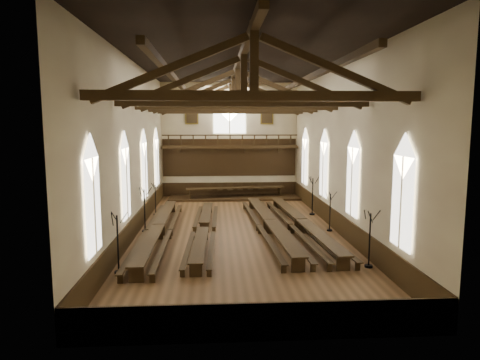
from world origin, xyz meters
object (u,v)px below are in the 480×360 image
Objects in this scene: dais at (236,198)px; candelabrum_left_near at (118,255)px; refectory_row_c at (269,223)px; candelabrum_left_mid at (145,218)px; candelabrum_left_far at (156,205)px; refectory_row_b at (204,228)px; candelabrum_right_far at (312,203)px; candelabrum_right_mid at (330,219)px; refectory_row_d at (301,222)px; candelabrum_right_near at (369,250)px; high_table at (236,189)px; refectory_row_a at (158,228)px.

dais is 19.20m from candelabrum_left_near.
candelabrum_left_mid is (-7.44, 0.51, 0.25)m from refectory_row_c.
candelabrum_left_far is (-7.44, 5.26, 0.12)m from refectory_row_c.
candelabrum_left_near reaches higher than candelabrum_left_far.
refectory_row_b is 4.99× the size of candelabrum_right_far.
candelabrum_left_far is (-3.54, 5.96, 0.20)m from refectory_row_b.
refectory_row_b is at bearing -101.36° from dais.
dais is at bearing 113.91° from candelabrum_right_mid.
refectory_row_d is 10.72m from candelabrum_left_far.
candelabrum_right_near is (3.66, -6.55, 0.23)m from refectory_row_c.
refectory_row_d is at bearing -110.65° from candelabrum_right_far.
candelabrum_right_far is at bearing -3.14° from candelabrum_left_far.
refectory_row_c is at bearing -3.94° from candelabrum_left_mid.
refectory_row_c is 1.73× the size of high_table.
refectory_row_d is at bearing 104.89° from candelabrum_right_near.
candelabrum_left_far is (-6.00, -6.29, 0.60)m from dais.
refectory_row_b is at bearing 3.14° from refectory_row_a.
candelabrum_left_near is at bearing -138.09° from refectory_row_c.
refectory_row_b is at bearing -144.72° from candelabrum_right_far.
candelabrum_right_near is (5.10, -18.09, -0.06)m from high_table.
candelabrum_left_far reaches higher than refectory_row_b.
refectory_row_a reaches higher than refectory_row_b.
candelabrum_right_mid is (10.13, 0.88, 0.17)m from refectory_row_a.
candelabrum_right_mid is (5.10, -11.51, -0.13)m from high_table.
dais is 4.19× the size of candelabrum_left_near.
high_table is 19.19m from candelabrum_left_near.
candelabrum_left_mid reaches higher than refectory_row_d.
refectory_row_a is 10.17m from candelabrum_right_mid.
refectory_row_a is 5.40× the size of candelabrum_left_mid.
candelabrum_left_near is at bearing -90.00° from candelabrum_left_far.
candelabrum_left_near is (-9.35, -6.70, 0.26)m from refectory_row_d.
refectory_row_c is 10.00m from candelabrum_left_near.
candelabrum_right_mid is 4.61m from candelabrum_right_far.
dais is 12.60m from candelabrum_right_mid.
candelabrum_right_far is at bearing 90.00° from candelabrum_right_mid.
refectory_row_d is at bearing -73.77° from high_table.
candelabrum_left_mid is 13.15m from candelabrum_right_near.
dais is at bearing 46.35° from candelabrum_left_far.
candelabrum_left_near is at bearing -108.22° from dais.
refectory_row_b is at bearing -59.30° from candelabrum_left_far.
refectory_row_a is 6.18m from candelabrum_left_far.
candelabrum_right_near is at bearing -74.26° from dais.
candelabrum_right_far reaches higher than candelabrum_left_near.
refectory_row_d is 6.42× the size of candelabrum_left_far.
refectory_row_d reaches higher than dais.
candelabrum_right_far reaches higher than refectory_row_a.
candelabrum_right_mid is at bearing 4.97° from refectory_row_a.
high_table is (-1.44, 11.55, 0.29)m from refectory_row_c.
candelabrum_right_far is at bearing 69.35° from refectory_row_d.
candelabrum_right_far is (7.56, 5.35, 0.34)m from refectory_row_b.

